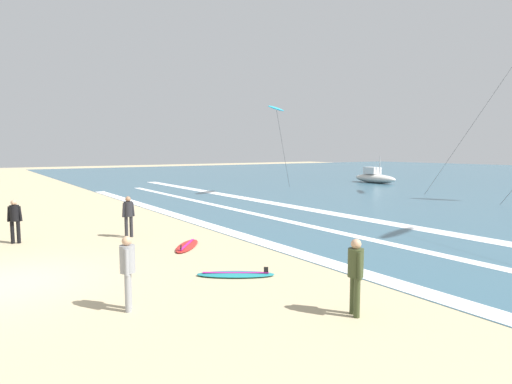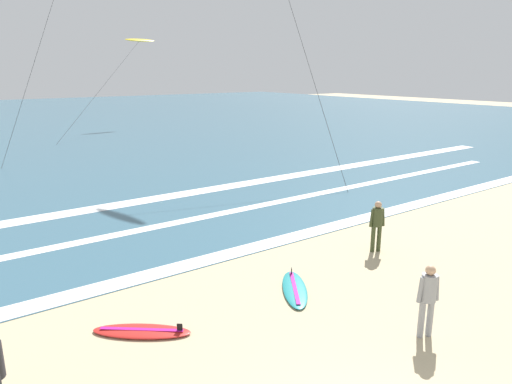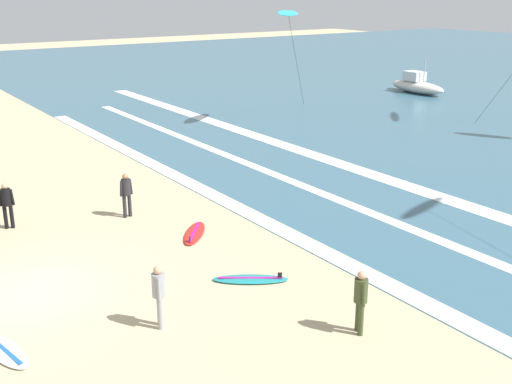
# 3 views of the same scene
# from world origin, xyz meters

# --- Properties ---
(ground_plane) EXTENTS (160.00, 160.00, 0.00)m
(ground_plane) POSITION_xyz_m (0.00, 0.00, 0.00)
(ground_plane) COLOR tan
(wave_foam_shoreline) EXTENTS (48.42, 0.72, 0.01)m
(wave_foam_shoreline) POSITION_xyz_m (0.81, 8.17, 0.01)
(wave_foam_shoreline) COLOR white
(wave_foam_shoreline) RESTS_ON ocean_surface
(wave_foam_mid_break) EXTENTS (47.95, 0.53, 0.01)m
(wave_foam_mid_break) POSITION_xyz_m (-1.08, 11.82, 0.01)
(wave_foam_mid_break) COLOR white
(wave_foam_mid_break) RESTS_ON ocean_surface
(wave_foam_outer_break) EXTENTS (58.95, 0.95, 0.01)m
(wave_foam_outer_break) POSITION_xyz_m (-1.51, 15.33, 0.01)
(wave_foam_outer_break) COLOR white
(wave_foam_outer_break) RESTS_ON ocean_surface
(surfer_right_near) EXTENTS (0.32, 0.51, 1.60)m
(surfer_right_near) POSITION_xyz_m (-5.23, 0.67, 0.96)
(surfer_right_near) COLOR black
(surfer_right_near) RESTS_ON ground
(surfer_left_near) EXTENTS (0.32, 0.51, 1.60)m
(surfer_left_near) POSITION_xyz_m (-4.02, 4.42, 0.96)
(surfer_left_near) COLOR #232328
(surfer_left_near) RESTS_ON ground
(surfer_mid_group) EXTENTS (0.50, 0.32, 1.60)m
(surfer_mid_group) POSITION_xyz_m (3.56, 2.00, 0.96)
(surfer_mid_group) COLOR gray
(surfer_mid_group) RESTS_ON ground
(surfer_background_far) EXTENTS (0.50, 0.32, 1.60)m
(surfer_background_far) POSITION_xyz_m (6.45, 5.76, 0.96)
(surfer_background_far) COLOR #384223
(surfer_background_far) RESTS_ON ground
(surfboard_right_spare) EXTENTS (2.01, 1.79, 0.25)m
(surfboard_right_spare) POSITION_xyz_m (-1.21, 5.57, 0.05)
(surfboard_right_spare) COLOR red
(surfboard_right_spare) RESTS_ON ground
(surfboard_near_water) EXTENTS (1.68, 2.07, 0.25)m
(surfboard_near_water) POSITION_xyz_m (2.70, 5.18, 0.05)
(surfboard_near_water) COLOR teal
(surfboard_near_water) RESTS_ON ground
(surfboard_left_pile) EXTENTS (2.18, 1.00, 0.25)m
(surfboard_left_pile) POSITION_xyz_m (2.55, -1.41, 0.05)
(surfboard_left_pile) COLOR silver
(surfboard_left_pile) RESTS_ON ground
(kite_cyan_low_near) EXTENTS (6.37, 6.89, 6.61)m
(kite_cyan_low_near) POSITION_xyz_m (-13.27, 18.42, 6.36)
(kite_cyan_low_near) COLOR #23A8C6
(kite_cyan_low_near) RESTS_ON ground
(offshore_boat) EXTENTS (5.29, 2.00, 2.70)m
(offshore_boat) POSITION_xyz_m (-17.20, 33.90, 0.55)
(offshore_boat) COLOR beige
(offshore_boat) RESTS_ON ground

